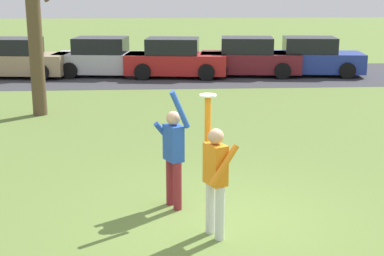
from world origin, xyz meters
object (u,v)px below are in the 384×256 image
(frisbee_disc, at_px, (208,95))
(parked_car_red, at_px, (175,59))
(person_catcher, at_px, (215,173))
(parked_car_tan, at_px, (16,59))
(parked_car_maroon, at_px, (249,58))
(parked_car_silver, at_px, (104,58))
(parked_car_blue, at_px, (312,58))
(person_defender, at_px, (174,151))

(frisbee_disc, relative_size, parked_car_red, 0.06)
(person_catcher, bearing_deg, parked_car_tan, -3.00)
(frisbee_disc, relative_size, parked_car_maroon, 0.06)
(person_catcher, relative_size, parked_car_tan, 0.48)
(parked_car_red, bearing_deg, person_catcher, -82.77)
(person_catcher, xyz_separation_m, parked_car_maroon, (3.05, 15.29, -0.25))
(person_catcher, relative_size, parked_car_silver, 0.48)
(frisbee_disc, distance_m, parked_car_blue, 16.11)
(person_defender, relative_size, parked_car_tan, 0.48)
(person_defender, height_order, parked_car_tan, person_defender)
(parked_car_red, relative_size, parked_car_maroon, 1.00)
(frisbee_disc, bearing_deg, parked_car_tan, 112.91)
(parked_car_red, bearing_deg, frisbee_disc, -83.15)
(person_catcher, distance_m, parked_car_tan, 16.88)
(frisbee_disc, relative_size, parked_car_tan, 0.06)
(person_catcher, distance_m, parked_car_red, 15.13)
(parked_car_red, bearing_deg, person_defender, -85.09)
(parked_car_silver, bearing_deg, parked_car_blue, 4.01)
(parked_car_silver, height_order, parked_car_maroon, same)
(parked_car_maroon, distance_m, parked_car_blue, 2.62)
(parked_car_tan, relative_size, parked_car_maroon, 1.00)
(parked_car_red, relative_size, parked_car_blue, 1.00)
(parked_car_silver, distance_m, parked_car_red, 3.01)
(parked_car_maroon, relative_size, parked_car_blue, 1.00)
(parked_car_silver, relative_size, parked_car_blue, 1.00)
(parked_car_tan, bearing_deg, person_defender, -60.25)
(parked_car_tan, relative_size, parked_car_red, 1.00)
(person_catcher, bearing_deg, parked_car_silver, -15.07)
(frisbee_disc, distance_m, parked_car_tan, 16.70)
(person_defender, distance_m, parked_car_tan, 15.58)
(parked_car_tan, bearing_deg, frisbee_disc, -60.04)
(person_catcher, xyz_separation_m, frisbee_disc, (-0.10, 0.20, 1.11))
(parked_car_tan, bearing_deg, parked_car_maroon, 5.58)
(person_defender, height_order, parked_car_maroon, person_defender)
(person_catcher, bearing_deg, parked_car_maroon, -37.23)
(parked_car_maroon, height_order, parked_car_blue, same)
(parked_car_tan, distance_m, parked_car_blue, 12.25)
(parked_car_maroon, bearing_deg, parked_car_red, -169.94)
(person_defender, height_order, parked_car_blue, person_defender)
(parked_car_blue, bearing_deg, person_defender, -106.92)
(parked_car_silver, distance_m, parked_car_maroon, 6.07)
(person_catcher, relative_size, parked_car_blue, 0.48)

